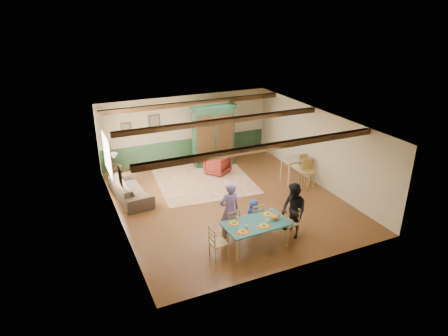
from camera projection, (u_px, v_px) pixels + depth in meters
name	position (u px, v px, depth m)	size (l,w,h in m)	color
floor	(227.00, 200.00, 13.28)	(8.00, 8.00, 0.00)	#522E17
wall_back	(186.00, 129.00, 16.12)	(7.00, 0.02, 2.70)	beige
wall_left	(117.00, 181.00, 11.43)	(0.02, 8.00, 2.70)	beige
wall_right	(317.00, 147.00, 14.08)	(0.02, 8.00, 2.70)	beige
ceiling	(228.00, 122.00, 12.23)	(7.00, 8.00, 0.02)	white
wainscot_back	(187.00, 150.00, 16.45)	(6.95, 0.03, 0.90)	#223F26
ceiling_beam_front	(265.00, 148.00, 10.33)	(6.95, 0.16, 0.16)	black
ceiling_beam_mid	(222.00, 121.00, 12.60)	(6.95, 0.16, 0.16)	black
ceiling_beam_back	(194.00, 103.00, 14.79)	(6.95, 0.16, 0.16)	black
window_left	(107.00, 155.00, 12.80)	(0.06, 1.60, 1.30)	white
picture_left_wall	(120.00, 176.00, 10.79)	(0.04, 0.42, 0.52)	#797258
picture_back_a	(154.00, 122.00, 15.43)	(0.45, 0.04, 0.55)	#797258
picture_back_b	(126.00, 129.00, 15.07)	(0.38, 0.04, 0.48)	#797258
dining_table	(256.00, 235.00, 10.64)	(1.73, 0.96, 0.72)	#1E6160
dining_chair_far_left	(231.00, 223.00, 11.01)	(0.40, 0.42, 0.91)	#9E804F
dining_chair_far_right	(255.00, 217.00, 11.33)	(0.40, 0.42, 0.91)	#9E804F
dining_chair_end_left	(218.00, 242.00, 10.14)	(0.40, 0.42, 0.91)	#9E804F
dining_chair_end_right	(290.00, 222.00, 11.06)	(0.40, 0.42, 0.91)	#9E804F
person_man	(230.00, 210.00, 10.93)	(0.60, 0.40, 1.65)	#7C62A8
person_woman	(293.00, 211.00, 10.97)	(0.77, 0.60, 1.58)	black
person_child	(253.00, 215.00, 11.38)	(0.47, 0.31, 0.96)	#2941A6
cat	(275.00, 217.00, 10.60)	(0.35, 0.13, 0.17)	orange
place_setting_near_left	(243.00, 230.00, 10.06)	(0.38, 0.29, 0.11)	yellow
place_setting_near_center	(264.00, 225.00, 10.32)	(0.38, 0.29, 0.11)	yellow
place_setting_far_left	(234.00, 222.00, 10.45)	(0.38, 0.29, 0.11)	yellow
place_setting_far_right	(268.00, 213.00, 10.89)	(0.38, 0.29, 0.11)	yellow
area_rug	(202.00, 178.00, 14.93)	(3.34, 3.96, 0.01)	beige
armoire	(213.00, 135.00, 15.71)	(1.74, 0.70, 2.46)	#143320
armchair	(217.00, 164.00, 15.20)	(0.78, 0.80, 0.73)	#4D110F
sofa	(130.00, 189.00, 13.27)	(2.28, 0.89, 0.67)	#382C23
end_table	(116.00, 173.00, 14.70)	(0.44, 0.44, 0.54)	black
table_lamp	(114.00, 160.00, 14.51)	(0.27, 0.27, 0.49)	tan
counter_table	(296.00, 170.00, 14.48)	(1.09, 0.64, 0.91)	#C1B796
bar_stool_left	(308.00, 175.00, 13.79)	(0.39, 0.42, 1.09)	tan
bar_stool_right	(305.00, 170.00, 14.30)	(0.38, 0.41, 1.06)	tan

